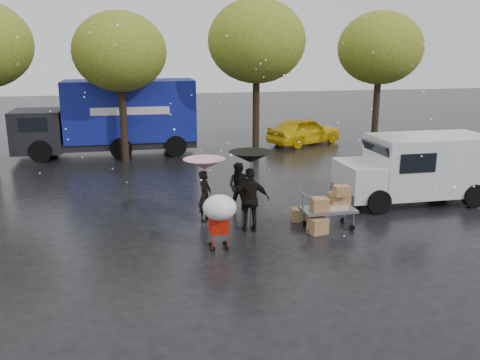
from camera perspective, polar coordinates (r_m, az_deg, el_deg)
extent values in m
plane|color=black|center=(14.10, 1.39, -5.96)|extent=(90.00, 90.00, 0.00)
imported|color=black|center=(14.94, -3.96, -1.76)|extent=(0.59, 0.65, 1.50)
imported|color=black|center=(15.79, -0.07, -0.77)|extent=(0.93, 0.87, 1.53)
imported|color=black|center=(13.97, 1.17, -2.25)|extent=(1.09, 0.53, 1.80)
cylinder|color=#4C4C4C|center=(14.91, -3.97, -1.38)|extent=(0.02, 0.02, 1.70)
cone|color=#D65873|center=(14.70, -4.02, 1.81)|extent=(1.23, 1.23, 0.30)
sphere|color=#4C4C4C|center=(14.69, -4.03, 1.92)|extent=(0.06, 0.06, 0.06)
cylinder|color=#4C4C4C|center=(13.93, 1.18, -1.65)|extent=(0.02, 0.02, 2.11)
cone|color=black|center=(13.67, 1.20, 2.59)|extent=(1.20, 1.20, 0.30)
sphere|color=#4C4C4C|center=(13.67, 1.20, 2.72)|extent=(0.06, 0.06, 0.06)
cube|color=slate|center=(14.49, 9.87, -3.30)|extent=(1.50, 0.80, 0.08)
cylinder|color=slate|center=(14.16, 7.09, -2.56)|extent=(0.04, 0.04, 0.60)
cube|color=olive|center=(14.64, 11.04, -2.19)|extent=(0.55, 0.45, 0.40)
cube|color=olive|center=(14.23, 8.93, -2.69)|extent=(0.45, 0.40, 0.35)
cube|color=olive|center=(14.30, 11.31, -1.18)|extent=(0.40, 0.35, 0.28)
cube|color=tan|center=(14.48, 10.07, -2.91)|extent=(0.90, 0.55, 0.12)
cylinder|color=black|center=(14.15, 7.99, -5.67)|extent=(0.16, 0.05, 0.16)
cylinder|color=black|center=(14.72, 7.15, -4.84)|extent=(0.16, 0.05, 0.16)
cylinder|color=black|center=(14.59, 12.45, -5.26)|extent=(0.16, 0.05, 0.16)
cylinder|color=black|center=(15.14, 11.47, -4.47)|extent=(0.16, 0.05, 0.16)
cube|color=red|center=(12.84, -2.41, -4.98)|extent=(0.47, 0.41, 0.45)
cylinder|color=red|center=(12.54, -2.29, -3.67)|extent=(0.42, 0.02, 0.02)
cylinder|color=#4C4C4C|center=(12.57, -2.29, -3.97)|extent=(0.02, 0.02, 0.60)
ellipsoid|color=white|center=(12.50, -2.30, -3.10)|extent=(0.84, 0.84, 0.63)
cylinder|color=black|center=(12.88, -3.07, -7.74)|extent=(0.12, 0.04, 0.12)
cylinder|color=black|center=(13.17, -3.28, -7.22)|extent=(0.12, 0.04, 0.12)
cylinder|color=black|center=(12.93, -1.48, -7.62)|extent=(0.12, 0.04, 0.12)
cylinder|color=black|center=(13.23, -1.73, -7.11)|extent=(0.12, 0.04, 0.12)
cube|color=silver|center=(17.80, 20.42, 1.68)|extent=(3.80, 2.00, 1.90)
cube|color=silver|center=(16.75, 13.31, 0.04)|extent=(1.20, 1.95, 1.10)
cube|color=black|center=(16.80, 15.19, 2.94)|extent=(0.37, 1.70, 0.67)
cube|color=slate|center=(16.63, 11.52, -1.40)|extent=(0.12, 1.90, 0.25)
cylinder|color=black|center=(16.14, 15.27, -2.37)|extent=(0.76, 0.28, 0.76)
cylinder|color=black|center=(17.78, 12.53, -0.64)|extent=(0.76, 0.28, 0.76)
cylinder|color=black|center=(17.86, 24.76, -1.60)|extent=(0.76, 0.28, 0.76)
cylinder|color=black|center=(19.36, 21.48, -0.09)|extent=(0.76, 0.28, 0.76)
cube|color=navy|center=(24.82, -12.21, 7.69)|extent=(6.00, 2.50, 2.80)
cube|color=black|center=(25.31, -21.68, 5.17)|extent=(2.20, 2.40, 1.90)
cube|color=black|center=(25.08, -14.30, 4.05)|extent=(8.00, 2.30, 0.35)
cube|color=silver|center=(23.56, -12.22, 7.58)|extent=(3.50, 0.03, 0.35)
cylinder|color=black|center=(24.28, -21.48, 3.03)|extent=(1.00, 0.30, 1.00)
cylinder|color=black|center=(26.52, -20.70, 4.00)|extent=(1.00, 0.30, 1.00)
cylinder|color=black|center=(24.00, -7.22, 3.81)|extent=(1.00, 0.30, 1.00)
cylinder|color=black|center=(26.26, -7.64, 4.72)|extent=(1.00, 0.30, 1.00)
cube|color=olive|center=(14.15, 8.73, -5.11)|extent=(0.57, 0.50, 0.44)
cube|color=olive|center=(15.10, 6.72, -3.88)|extent=(0.54, 0.46, 0.38)
imported|color=yellow|center=(27.12, 7.22, 5.51)|extent=(4.53, 3.29, 1.43)
cylinder|color=black|center=(23.01, -13.00, 7.48)|extent=(0.32, 0.32, 4.48)
ellipsoid|color=#4B631C|center=(22.85, -13.37, 13.85)|extent=(4.00, 4.00, 3.40)
cylinder|color=black|center=(23.64, 1.82, 8.53)|extent=(0.32, 0.32, 4.90)
ellipsoid|color=#4B631C|center=(23.51, 1.87, 15.33)|extent=(4.40, 4.40, 3.74)
cylinder|color=black|center=(25.73, 15.05, 8.23)|extent=(0.32, 0.32, 4.62)
ellipsoid|color=#4B631C|center=(25.60, 15.45, 14.10)|extent=(4.00, 4.00, 3.40)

